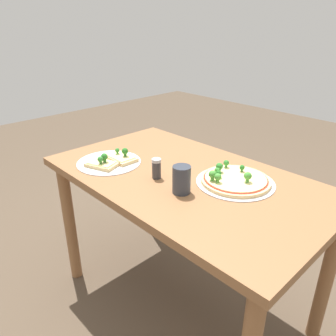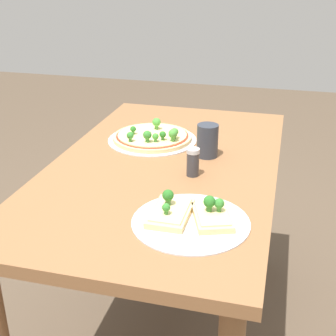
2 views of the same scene
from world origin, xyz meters
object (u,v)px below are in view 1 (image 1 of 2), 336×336
object	(u,v)px
dining_table	(185,196)
drinking_cup	(182,180)
condiment_shaker	(156,168)
pizza_tray_slice	(111,161)
pizza_tray_whole	(235,180)

from	to	relation	value
dining_table	drinking_cup	bearing A→B (deg)	-52.35
dining_table	condiment_shaker	size ratio (longest dim) A/B	14.09
drinking_cup	condiment_shaker	size ratio (longest dim) A/B	1.26
pizza_tray_slice	condiment_shaker	distance (m)	0.28
dining_table	pizza_tray_whole	bearing A→B (deg)	26.73
pizza_tray_whole	pizza_tray_slice	bearing A→B (deg)	-154.33
pizza_tray_slice	condiment_shaker	world-z (taller)	condiment_shaker
dining_table	drinking_cup	xyz separation A→B (m)	(0.10, -0.12, 0.16)
condiment_shaker	pizza_tray_slice	bearing A→B (deg)	-169.64
condiment_shaker	pizza_tray_whole	bearing A→B (deg)	38.30
dining_table	condiment_shaker	xyz separation A→B (m)	(-0.07, -0.11, 0.15)
pizza_tray_whole	drinking_cup	size ratio (longest dim) A/B	2.92
dining_table	pizza_tray_slice	xyz separation A→B (m)	(-0.34, -0.16, 0.12)
pizza_tray_whole	pizza_tray_slice	xyz separation A→B (m)	(-0.53, -0.25, -0.00)
condiment_shaker	dining_table	bearing A→B (deg)	57.90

